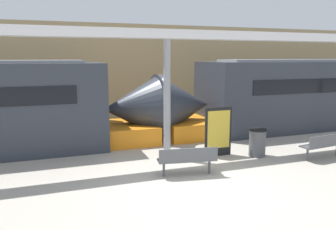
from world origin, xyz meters
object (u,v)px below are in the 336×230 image
Objects in this scene: bench_far at (325,143)px; trash_bin at (257,142)px; support_column_near at (167,100)px; poster_board at (218,131)px; bench_near at (188,158)px.

trash_bin reaches higher than bench_far.
bench_far is at bearing -20.28° from support_column_near.
poster_board reaches higher than trash_bin.
support_column_near is (-1.69, 0.37, 1.09)m from poster_board.
poster_board is 2.04m from support_column_near.
trash_bin is 3.38m from support_column_near.
bench_near is at bearing -90.33° from support_column_near.
trash_bin is at bearing -20.16° from poster_board.
poster_board reaches higher than bench_far.
trash_bin is 0.24× the size of support_column_near.
poster_board is (1.70, 1.42, 0.34)m from bench_near.
bench_near and bench_far have the same top height.
trash_bin is at bearing 26.95° from bench_near.
poster_board is 0.43× the size of support_column_near.
bench_far is at bearing -26.65° from trash_bin.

